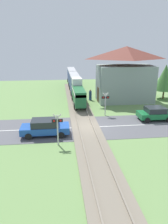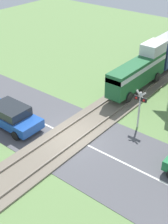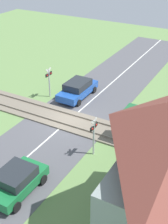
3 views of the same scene
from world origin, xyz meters
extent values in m
plane|color=#66894C|center=(0.00, 0.00, 0.00)|extent=(60.00, 60.00, 0.00)
cube|color=#515156|center=(0.00, 0.00, 0.01)|extent=(48.00, 6.40, 0.02)
cube|color=silver|center=(0.00, 0.00, 0.02)|extent=(48.00, 0.12, 0.00)
cube|color=#756B5B|center=(0.00, 0.00, 0.06)|extent=(2.80, 48.00, 0.12)
cube|color=slate|center=(-0.72, 0.00, 0.18)|extent=(0.10, 48.00, 0.12)
cube|color=slate|center=(0.72, 0.00, 0.18)|extent=(0.10, 48.00, 0.12)
cube|color=#1E6033|center=(0.00, 8.03, 1.57)|extent=(1.35, 6.81, 1.90)
cube|color=silver|center=(0.00, 8.03, 2.09)|extent=(1.37, 6.81, 0.36)
cube|color=silver|center=(0.00, 10.35, 2.97)|extent=(1.35, 2.18, 0.90)
cylinder|color=black|center=(-0.72, 5.86, 0.62)|extent=(0.14, 0.76, 0.76)
cylinder|color=black|center=(0.72, 5.86, 0.62)|extent=(0.14, 0.76, 0.76)
cylinder|color=black|center=(-0.72, 10.21, 0.62)|extent=(0.14, 0.76, 0.76)
cylinder|color=black|center=(0.72, 10.21, 0.62)|extent=(0.14, 0.76, 0.76)
cylinder|color=black|center=(-0.72, 13.13, 0.62)|extent=(0.14, 0.76, 0.76)
cube|color=#1E4CA8|center=(-3.92, -1.44, 0.61)|extent=(4.40, 1.84, 0.61)
cube|color=#23282D|center=(-3.92, -1.44, 1.21)|extent=(2.42, 1.70, 0.59)
cylinder|color=black|center=(-2.49, -0.52, 0.30)|extent=(0.60, 0.18, 0.60)
cylinder|color=black|center=(-2.49, -2.36, 0.30)|extent=(0.60, 0.18, 0.60)
cylinder|color=black|center=(-5.35, -0.52, 0.30)|extent=(0.60, 0.18, 0.60)
cylinder|color=#B7B7B7|center=(2.75, 3.64, 1.31)|extent=(0.12, 0.12, 2.63)
cube|color=black|center=(2.75, 3.64, 2.16)|extent=(0.90, 0.08, 0.28)
sphere|color=red|center=(3.02, 3.64, 2.16)|extent=(0.18, 0.18, 0.18)
sphere|color=red|center=(2.48, 3.64, 2.16)|extent=(0.18, 0.18, 0.18)
cube|color=silver|center=(2.75, 3.64, 2.38)|extent=(0.72, 0.04, 0.72)
cube|color=silver|center=(2.75, 3.64, 2.38)|extent=(0.72, 0.04, 0.72)
camera|label=1|loc=(-2.49, -20.37, 8.18)|focal=35.00mm
camera|label=2|loc=(10.71, -11.96, 11.79)|focal=50.00mm
camera|label=3|loc=(17.53, 11.16, 12.84)|focal=50.00mm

